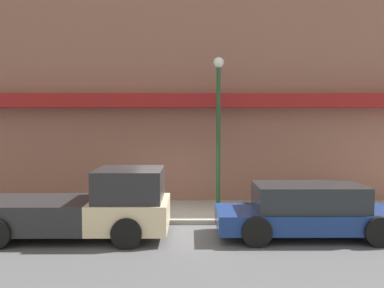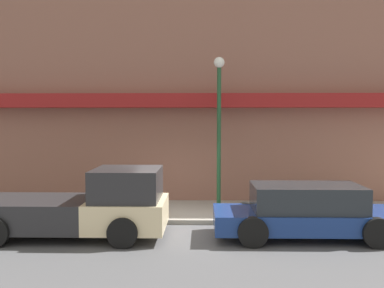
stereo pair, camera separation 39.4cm
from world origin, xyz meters
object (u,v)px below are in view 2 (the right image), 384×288
object	(u,v)px
street_lamp	(219,113)
parked_car	(306,211)
pickup_truck	(84,207)
fire_hydrant	(162,204)

from	to	relation	value
street_lamp	parked_car	bearing A→B (deg)	-54.75
parked_car	street_lamp	size ratio (longest dim) A/B	0.96
pickup_truck	fire_hydrant	size ratio (longest dim) A/B	7.16
pickup_truck	fire_hydrant	world-z (taller)	pickup_truck
parked_car	fire_hydrant	distance (m)	4.49
parked_car	fire_hydrant	world-z (taller)	parked_car
parked_car	street_lamp	world-z (taller)	street_lamp
pickup_truck	street_lamp	distance (m)	5.47
pickup_truck	street_lamp	size ratio (longest dim) A/B	1.01
pickup_truck	parked_car	xyz separation A→B (m)	(5.91, 0.00, -0.10)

